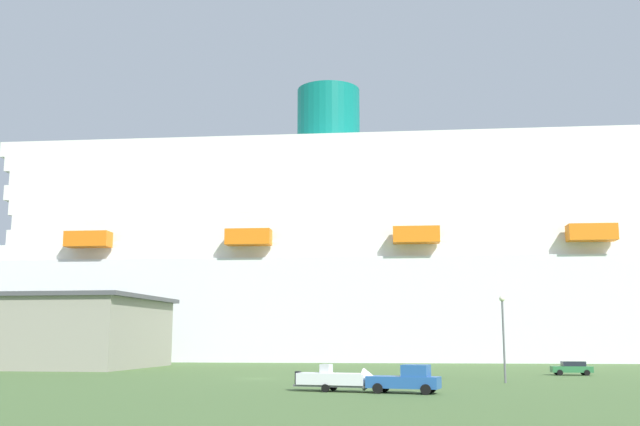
# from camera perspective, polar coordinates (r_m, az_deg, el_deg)

# --- Properties ---
(ground_plane) EXTENTS (600.00, 600.00, 0.00)m
(ground_plane) POSITION_cam_1_polar(r_m,az_deg,el_deg) (110.03, -0.76, -11.81)
(ground_plane) COLOR #4C6B38
(cruise_ship) EXTENTS (252.76, 50.96, 60.70)m
(cruise_ship) POSITION_cam_1_polar(r_m,az_deg,el_deg) (147.62, 12.58, -4.40)
(cruise_ship) COLOR white
(cruise_ship) RESTS_ON ground_plane
(terminal_building) EXTENTS (44.71, 25.59, 10.23)m
(terminal_building) POSITION_cam_1_polar(r_m,az_deg,el_deg) (118.83, -23.06, -8.41)
(terminal_building) COLOR gray
(terminal_building) RESTS_ON ground_plane
(pickup_truck) EXTENTS (5.87, 3.05, 2.20)m
(pickup_truck) POSITION_cam_1_polar(r_m,az_deg,el_deg) (59.19, 6.68, -12.64)
(pickup_truck) COLOR #2659A5
(pickup_truck) RESTS_ON ground_plane
(small_boat_on_trailer) EXTENTS (7.81, 3.01, 2.15)m
(small_boat_on_trailer) POSITION_cam_1_polar(r_m,az_deg,el_deg) (60.66, 1.61, -12.70)
(small_boat_on_trailer) COLOR #595960
(small_boat_on_trailer) RESTS_ON ground_plane
(street_lamp) EXTENTS (0.56, 0.56, 8.28)m
(street_lamp) POSITION_cam_1_polar(r_m,az_deg,el_deg) (74.30, 13.94, -8.46)
(street_lamp) COLOR slate
(street_lamp) RESTS_ON ground_plane
(parked_car_green_wagon) EXTENTS (4.64, 2.22, 1.58)m
(parked_car_green_wagon) POSITION_cam_1_polar(r_m,az_deg,el_deg) (91.62, 18.85, -11.23)
(parked_car_green_wagon) COLOR #2D723F
(parked_car_green_wagon) RESTS_ON ground_plane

